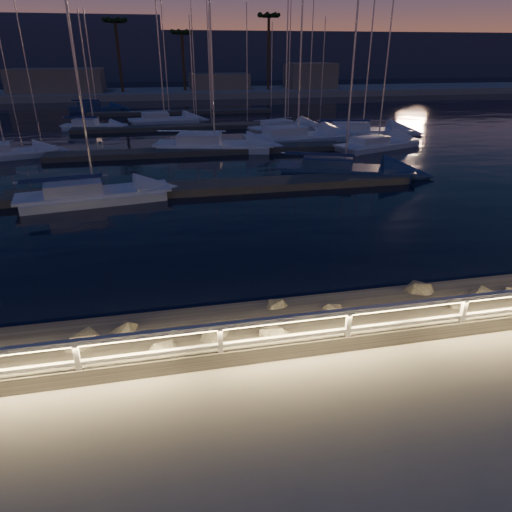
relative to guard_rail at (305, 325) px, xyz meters
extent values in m
plane|color=gray|center=(0.07, 0.00, -0.77)|extent=(400.00, 400.00, 0.00)
cube|color=gray|center=(0.07, -2.50, -0.87)|extent=(240.00, 5.00, 0.20)
cube|color=slate|center=(0.07, 1.50, -1.07)|extent=(240.00, 3.45, 1.29)
plane|color=black|center=(0.07, 80.00, -1.37)|extent=(320.00, 320.00, 0.00)
plane|color=black|center=(0.07, 0.00, -1.97)|extent=(400.00, 400.00, 0.00)
cube|color=silver|center=(-4.93, 0.00, -0.27)|extent=(0.11, 0.11, 1.00)
cube|color=silver|center=(-1.93, 0.00, -0.27)|extent=(0.11, 0.11, 1.00)
cube|color=silver|center=(1.07, 0.00, -0.27)|extent=(0.11, 0.11, 1.00)
cube|color=silver|center=(4.07, 0.00, -0.27)|extent=(0.11, 0.11, 1.00)
cube|color=silver|center=(0.07, 0.00, 0.23)|extent=(44.00, 0.12, 0.12)
cube|color=silver|center=(0.07, 0.00, -0.27)|extent=(44.00, 0.09, 0.09)
cube|color=#E5C367|center=(0.07, -0.02, 0.15)|extent=(44.00, 0.04, 0.03)
sphere|color=slate|center=(-0.53, 0.51, -0.78)|extent=(1.00, 1.00, 1.00)
sphere|color=slate|center=(-0.98, 0.52, -0.78)|extent=(0.88, 0.88, 0.88)
sphere|color=slate|center=(-6.73, 2.10, -1.12)|extent=(1.01, 1.01, 1.01)
cube|color=#625B51|center=(0.07, 16.00, -1.17)|extent=(22.00, 2.00, 0.40)
cube|color=#625B51|center=(0.07, 26.00, -1.17)|extent=(22.00, 2.00, 0.40)
cube|color=#625B51|center=(0.07, 38.00, -1.17)|extent=(22.00, 2.00, 0.40)
cube|color=#625B51|center=(0.07, 50.00, -1.17)|extent=(22.00, 2.00, 0.40)
cube|color=gray|center=(0.07, 74.00, -0.97)|extent=(160.00, 14.00, 1.20)
cube|color=gray|center=(-17.93, 74.00, 1.03)|extent=(14.00, 8.00, 4.00)
cube|color=gray|center=(8.07, 75.00, 0.53)|extent=(10.00, 6.00, 3.00)
cube|color=gray|center=(24.07, 74.00, 1.33)|extent=(8.00, 7.00, 4.60)
cylinder|color=brown|center=(-7.93, 72.00, 4.88)|extent=(0.44, 0.44, 10.50)
cylinder|color=brown|center=(2.07, 73.00, 4.13)|extent=(0.44, 0.44, 9.00)
cylinder|color=brown|center=(16.07, 72.00, 5.38)|extent=(0.44, 0.44, 11.50)
cube|color=#3E4660|center=(0.07, 130.00, 3.23)|extent=(220.00, 30.00, 14.00)
cube|color=white|center=(1.29, 26.99, -1.22)|extent=(8.82, 4.68, 0.61)
cube|color=white|center=(1.29, 26.99, -0.84)|extent=(9.41, 4.44, 0.17)
cube|color=white|center=(0.15, 27.26, -0.45)|extent=(3.67, 2.80, 0.72)
cylinder|color=silver|center=(1.29, 26.99, 6.56)|extent=(0.13, 0.13, 14.59)
cylinder|color=silver|center=(-0.41, 27.39, 0.10)|extent=(5.13, 1.31, 0.09)
cube|color=navy|center=(8.16, 17.69, -1.22)|extent=(8.00, 5.18, 0.51)
cube|color=navy|center=(8.16, 17.69, -0.90)|extent=(8.44, 5.06, 0.14)
cube|color=navy|center=(7.18, 18.08, -0.58)|extent=(3.45, 2.86, 0.60)
cylinder|color=silver|center=(8.16, 17.69, 5.79)|extent=(0.11, 0.11, 13.19)
cylinder|color=silver|center=(6.69, 18.28, -0.11)|extent=(4.44, 1.84, 0.07)
cube|color=white|center=(-6.31, 15.26, -1.22)|extent=(7.19, 3.34, 0.54)
cube|color=white|center=(-6.31, 15.26, -0.88)|extent=(7.70, 3.09, 0.15)
cube|color=white|center=(-7.26, 15.11, -0.54)|extent=(2.92, 2.12, 0.64)
cylinder|color=silver|center=(-6.31, 15.26, 5.22)|extent=(0.12, 0.12, 12.00)
cylinder|color=silver|center=(-7.73, 15.04, -0.05)|extent=(4.28, 0.74, 0.08)
cube|color=white|center=(8.63, 29.36, -1.22)|extent=(8.76, 3.92, 0.61)
cube|color=white|center=(8.63, 29.36, -0.84)|extent=(9.40, 3.59, 0.17)
cube|color=white|center=(7.46, 29.21, -0.45)|extent=(3.54, 2.53, 0.72)
cylinder|color=silver|center=(8.63, 29.36, 6.61)|extent=(0.13, 0.13, 14.68)
cylinder|color=silver|center=(6.88, 29.13, 0.11)|extent=(5.25, 0.79, 0.09)
cube|color=white|center=(14.00, 25.26, -1.22)|extent=(7.46, 4.74, 0.47)
cube|color=white|center=(14.00, 25.26, -0.92)|extent=(7.88, 4.62, 0.13)
cube|color=white|center=(13.08, 24.91, -0.62)|extent=(3.20, 2.64, 0.56)
cylinder|color=silver|center=(14.00, 25.26, 5.31)|extent=(0.10, 0.10, 12.29)
cylinder|color=silver|center=(12.62, 24.73, -0.19)|extent=(4.16, 1.65, 0.07)
cube|color=white|center=(-8.94, 39.40, -1.22)|extent=(5.94, 3.06, 0.48)
cube|color=white|center=(-8.94, 39.40, -0.92)|extent=(6.34, 2.89, 0.13)
cube|color=white|center=(-9.71, 39.57, -0.61)|extent=(2.46, 1.86, 0.57)
cylinder|color=silver|center=(-8.94, 39.40, 4.09)|extent=(0.10, 0.10, 9.84)
cylinder|color=silver|center=(-10.10, 39.66, -0.17)|extent=(3.47, 0.83, 0.07)
cube|color=white|center=(-13.66, 27.35, -1.22)|extent=(6.58, 3.76, 0.49)
cube|color=white|center=(-13.66, 27.35, -0.91)|extent=(6.99, 3.61, 0.13)
cube|color=white|center=(9.03, 34.94, -1.22)|extent=(7.13, 4.51, 0.49)
cube|color=white|center=(9.03, 34.94, -0.91)|extent=(7.54, 4.40, 0.13)
cube|color=white|center=(8.15, 34.60, -0.60)|extent=(3.06, 2.52, 0.58)
cylinder|color=silver|center=(9.03, 34.94, 5.05)|extent=(0.11, 0.11, 11.76)
cylinder|color=silver|center=(7.71, 34.44, -0.16)|extent=(3.98, 1.57, 0.07)
cube|color=white|center=(15.31, 31.19, -1.22)|extent=(8.42, 4.34, 0.54)
cube|color=white|center=(15.31, 31.19, -0.88)|extent=(8.99, 4.09, 0.15)
cube|color=white|center=(14.22, 31.43, -0.54)|extent=(3.48, 2.63, 0.64)
cylinder|color=silver|center=(15.31, 31.19, 6.19)|extent=(0.12, 0.12, 13.94)
cylinder|color=silver|center=(13.67, 31.55, -0.05)|extent=(4.92, 1.16, 0.08)
cube|color=navy|center=(-10.29, 55.00, -1.22)|extent=(6.66, 3.34, 0.54)
cube|color=navy|center=(-10.29, 55.00, -0.88)|extent=(7.12, 3.14, 0.15)
cube|color=navy|center=(-11.15, 55.18, -0.54)|extent=(2.74, 2.05, 0.64)
cylinder|color=silver|center=(-10.29, 55.00, 4.75)|extent=(0.12, 0.12, 11.06)
cylinder|color=silver|center=(-11.59, 55.26, -0.04)|extent=(3.92, 0.87, 0.08)
cube|color=white|center=(-2.10, 42.48, -1.22)|extent=(7.16, 3.16, 0.54)
cube|color=white|center=(-2.10, 42.48, -0.88)|extent=(7.69, 2.88, 0.15)
cube|color=white|center=(-3.06, 42.36, -0.54)|extent=(2.89, 2.05, 0.64)
cylinder|color=silver|center=(-2.10, 42.48, 5.23)|extent=(0.12, 0.12, 12.02)
cylinder|color=silver|center=(-3.53, 42.30, -0.05)|extent=(4.30, 0.62, 0.08)
camera|label=1|loc=(-2.88, -8.37, 5.68)|focal=32.00mm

